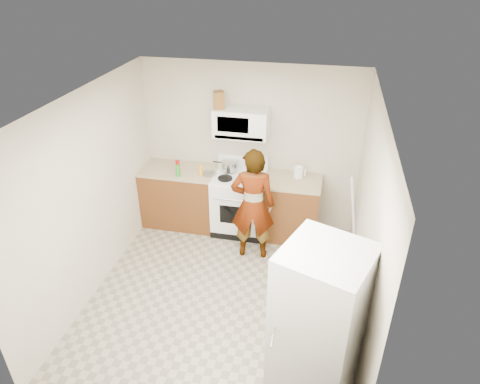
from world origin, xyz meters
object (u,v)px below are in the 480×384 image
(gas_range, at_px, (239,202))
(microwave, at_px, (241,123))
(kettle, at_px, (299,172))
(person, at_px, (253,205))
(saucepan, at_px, (230,166))
(fridge, at_px, (319,328))

(gas_range, bearing_deg, microwave, 90.00)
(kettle, bearing_deg, person, -145.32)
(microwave, relative_size, kettle, 4.62)
(person, distance_m, kettle, 0.91)
(gas_range, xyz_separation_m, saucepan, (-0.17, 0.12, 0.53))
(fridge, bearing_deg, saucepan, 139.10)
(microwave, relative_size, person, 0.47)
(person, relative_size, fridge, 0.96)
(person, xyz_separation_m, saucepan, (-0.48, 0.70, 0.20))
(gas_range, xyz_separation_m, kettle, (0.85, 0.13, 0.53))
(fridge, bearing_deg, microwave, 136.09)
(gas_range, bearing_deg, saucepan, 146.18)
(person, xyz_separation_m, kettle, (0.54, 0.71, 0.20))
(gas_range, height_order, kettle, gas_range)
(gas_range, xyz_separation_m, microwave, (0.00, 0.13, 1.21))
(microwave, xyz_separation_m, kettle, (0.85, -0.00, -0.68))
(microwave, xyz_separation_m, person, (0.31, -0.71, -0.88))
(kettle, height_order, saucepan, kettle)
(person, height_order, saucepan, person)
(gas_range, height_order, fridge, fridge)
(microwave, distance_m, saucepan, 0.70)
(person, height_order, kettle, person)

